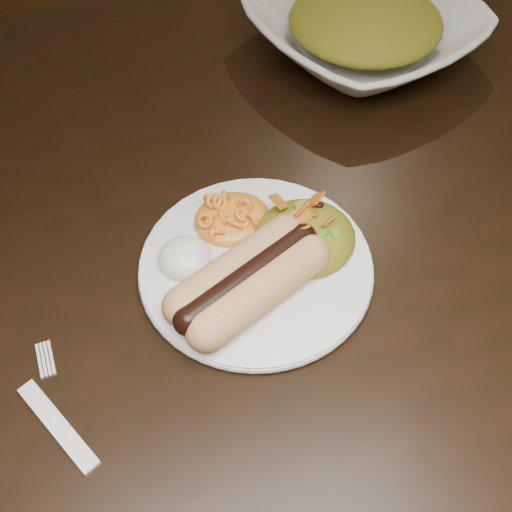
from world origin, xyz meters
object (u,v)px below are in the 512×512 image
object	(u,v)px
fork	(58,425)
serving_bowl	(364,32)
table	(175,266)
plate	(256,266)

from	to	relation	value
fork	serving_bowl	xyz separation A→B (m)	(0.47, 0.37, 0.03)
table	serving_bowl	bearing A→B (deg)	29.59
table	serving_bowl	distance (m)	0.39
plate	fork	xyz separation A→B (m)	(-0.21, -0.09, -0.00)
fork	serving_bowl	distance (m)	0.60
table	serving_bowl	world-z (taller)	serving_bowl
fork	table	bearing A→B (deg)	28.79
table	fork	size ratio (longest dim) A/B	9.95
table	fork	xyz separation A→B (m)	(-0.15, -0.19, 0.09)
table	plate	world-z (taller)	plate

